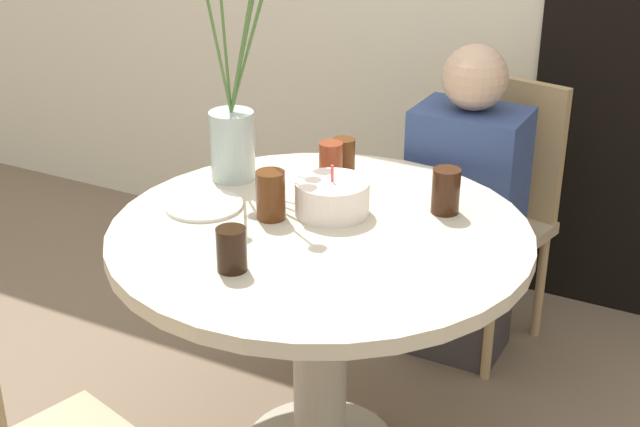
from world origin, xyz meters
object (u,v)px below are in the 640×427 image
(person_woman, at_px, (465,217))
(drink_glass_3, at_px, (446,191))
(birthday_cake, at_px, (332,197))
(flower_vase, at_px, (237,103))
(drink_glass_2, at_px, (271,195))
(side_plate, at_px, (204,205))
(drink_glass_1, at_px, (232,249))
(chair_far_back, at_px, (490,200))
(drink_glass_0, at_px, (331,165))
(drink_glass_4, at_px, (344,158))

(person_woman, bearing_deg, drink_glass_3, -78.60)
(birthday_cake, distance_m, drink_glass_3, 0.30)
(flower_vase, xyz_separation_m, drink_glass_2, (0.22, -0.20, -0.16))
(side_plate, bearing_deg, drink_glass_3, 25.32)
(flower_vase, height_order, drink_glass_2, flower_vase)
(flower_vase, height_order, side_plate, flower_vase)
(drink_glass_1, distance_m, person_woman, 1.06)
(drink_glass_1, distance_m, drink_glass_3, 0.62)
(chair_far_back, distance_m, drink_glass_2, 0.97)
(side_plate, relative_size, drink_glass_0, 1.57)
(birthday_cake, distance_m, flower_vase, 0.40)
(birthday_cake, xyz_separation_m, flower_vase, (-0.35, 0.10, 0.18))
(chair_far_back, relative_size, side_plate, 4.28)
(drink_glass_1, bearing_deg, chair_far_back, 77.43)
(drink_glass_2, relative_size, drink_glass_4, 1.13)
(birthday_cake, relative_size, person_woman, 0.19)
(side_plate, height_order, drink_glass_0, drink_glass_0)
(side_plate, xyz_separation_m, drink_glass_2, (0.19, 0.03, 0.06))
(flower_vase, bearing_deg, person_woman, 44.82)
(chair_far_back, bearing_deg, flower_vase, -117.29)
(flower_vase, distance_m, drink_glass_1, 0.59)
(drink_glass_0, bearing_deg, side_plate, -129.88)
(birthday_cake, relative_size, drink_glass_1, 1.88)
(drink_glass_0, height_order, drink_glass_4, drink_glass_0)
(drink_glass_1, bearing_deg, flower_vase, 121.02)
(drink_glass_0, distance_m, person_woman, 0.60)
(person_woman, bearing_deg, side_plate, -123.30)
(drink_glass_0, bearing_deg, chair_far_back, 65.21)
(drink_glass_3, relative_size, person_woman, 0.12)
(drink_glass_2, xyz_separation_m, person_woman, (0.29, 0.71, -0.29))
(drink_glass_4, bearing_deg, drink_glass_0, -86.16)
(birthday_cake, bearing_deg, drink_glass_4, 110.14)
(birthday_cake, height_order, drink_glass_0, birthday_cake)
(drink_glass_1, xyz_separation_m, person_woman, (0.22, 1.00, -0.28))
(drink_glass_0, bearing_deg, drink_glass_2, -99.30)
(drink_glass_1, height_order, drink_glass_4, drink_glass_4)
(flower_vase, height_order, drink_glass_0, flower_vase)
(side_plate, height_order, drink_glass_2, drink_glass_2)
(flower_vase, xyz_separation_m, drink_glass_0, (0.27, 0.06, -0.16))
(drink_glass_4, height_order, person_woman, person_woman)
(drink_glass_0, bearing_deg, drink_glass_3, -1.29)
(drink_glass_1, bearing_deg, drink_glass_3, 59.27)
(side_plate, relative_size, drink_glass_3, 1.72)
(side_plate, bearing_deg, drink_glass_0, 50.12)
(flower_vase, distance_m, drink_glass_0, 0.31)
(drink_glass_0, relative_size, drink_glass_2, 1.03)
(drink_glass_4, bearing_deg, drink_glass_2, -95.86)
(birthday_cake, height_order, person_woman, person_woman)
(drink_glass_4, distance_m, person_woman, 0.53)
(drink_glass_0, height_order, person_woman, person_woman)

